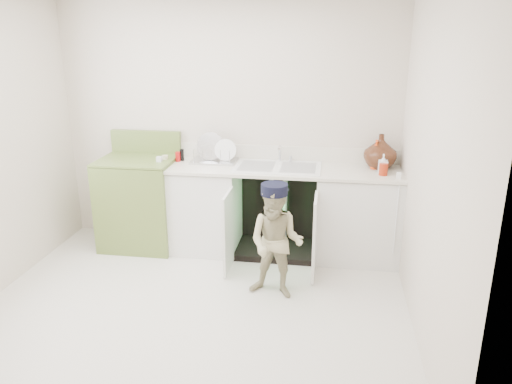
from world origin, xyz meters
TOP-DOWN VIEW (x-y plane):
  - ground at (0.00, 0.00)m, footprint 3.50×3.50m
  - room_shell at (0.00, 0.00)m, footprint 6.00×5.50m
  - counter_run at (0.58, 1.21)m, footprint 2.44×1.02m
  - avocado_stove at (-0.89, 1.18)m, footprint 0.76×0.65m
  - repair_worker at (0.64, 0.31)m, footprint 0.53×0.78m

SIDE VIEW (x-z plane):
  - ground at x=0.00m, z-range 0.00..0.00m
  - counter_run at x=0.58m, z-range -0.14..1.09m
  - avocado_stove at x=-0.89m, z-range -0.10..1.07m
  - repair_worker at x=0.64m, z-range 0.00..1.00m
  - room_shell at x=0.00m, z-range 0.62..1.88m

